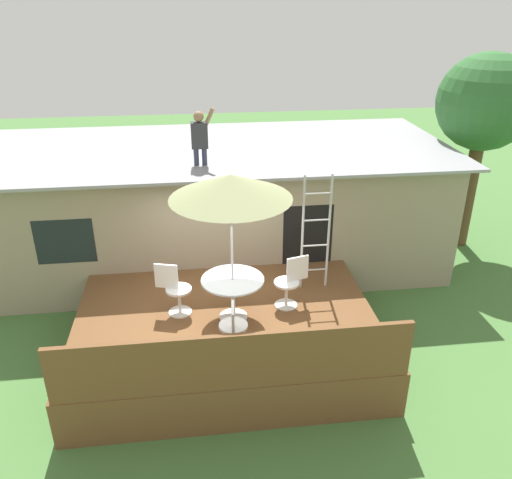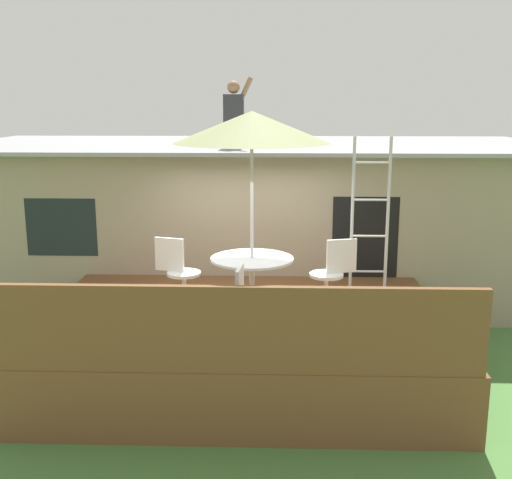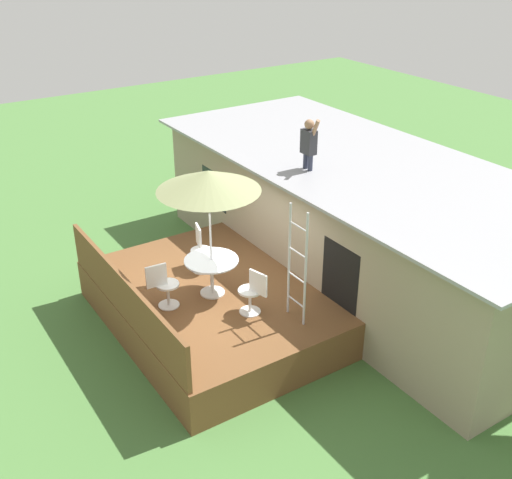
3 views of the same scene
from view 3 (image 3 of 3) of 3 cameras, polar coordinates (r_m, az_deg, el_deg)
name	(u,v)px [view 3 (image 3 of 3)]	position (r m, az deg, el deg)	size (l,w,h in m)	color
ground_plane	(219,321)	(12.89, -3.40, -7.41)	(40.00, 40.00, 0.00)	#477538
house	(357,219)	(14.09, 9.20, 1.82)	(10.50, 4.50, 2.72)	gray
deck	(218,304)	(12.67, -3.45, -5.92)	(5.09, 3.96, 0.80)	brown
deck_railing	(124,297)	(11.55, -11.91, -5.12)	(4.99, 0.08, 0.90)	brown
patio_table	(212,267)	(11.99, -4.06, -2.50)	(1.04, 1.04, 0.74)	silver
patio_umbrella	(208,181)	(11.23, -4.35, 5.34)	(1.90, 1.90, 2.54)	silver
step_ladder	(297,265)	(10.99, 3.77, -2.35)	(0.52, 0.04, 2.20)	silver
person_figure	(309,141)	(12.79, 4.84, 8.91)	(0.47, 0.20, 1.11)	#33384C
patio_chair_left	(200,249)	(12.92, -5.07, -0.89)	(0.61, 0.44, 0.92)	silver
patio_chair_right	(253,292)	(11.42, -0.29, -4.81)	(0.61, 0.44, 0.92)	silver
patio_chair_near	(164,286)	(11.74, -8.38, -4.16)	(0.44, 0.62, 0.92)	silver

